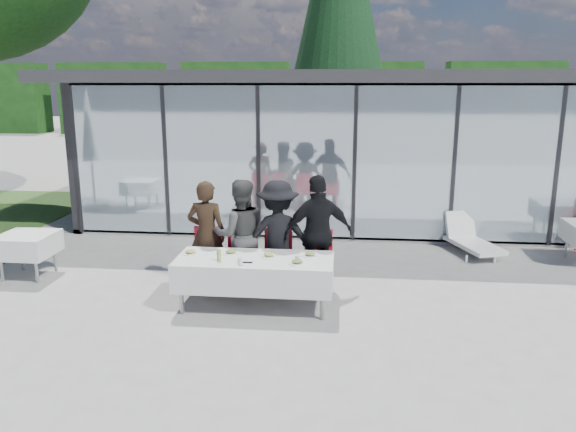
% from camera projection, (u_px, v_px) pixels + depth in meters
% --- Properties ---
extents(ground, '(90.00, 90.00, 0.00)m').
position_uv_depth(ground, '(280.00, 319.00, 7.81)').
color(ground, '#999691').
rests_on(ground, ground).
extents(pavilion, '(14.80, 8.80, 3.44)m').
position_uv_depth(pavilion, '(390.00, 123.00, 15.01)').
color(pavilion, gray).
rests_on(pavilion, ground).
extents(treeline, '(62.50, 2.00, 4.40)m').
position_uv_depth(treeline, '(301.00, 99.00, 34.59)').
color(treeline, '#123410').
rests_on(treeline, ground).
extents(dining_table, '(2.26, 0.96, 0.75)m').
position_uv_depth(dining_table, '(255.00, 272.00, 8.11)').
color(dining_table, silver).
rests_on(dining_table, ground).
extents(diner_a, '(0.68, 0.68, 1.73)m').
position_uv_depth(diner_a, '(207.00, 234.00, 8.88)').
color(diner_a, '#302115').
rests_on(diner_a, ground).
extents(diner_chair_a, '(0.44, 0.44, 0.97)m').
position_uv_depth(diner_chair_a, '(207.00, 255.00, 8.93)').
color(diner_chair_a, '#B70C1C').
rests_on(diner_chair_a, ground).
extents(diner_b, '(1.05, 1.05, 1.76)m').
position_uv_depth(diner_b, '(241.00, 234.00, 8.82)').
color(diner_b, '#454545').
rests_on(diner_b, ground).
extents(diner_chair_b, '(0.44, 0.44, 0.97)m').
position_uv_depth(diner_chair_b, '(241.00, 256.00, 8.87)').
color(diner_chair_b, '#B70C1C').
rests_on(diner_chair_b, ground).
extents(diner_c, '(1.30, 1.30, 1.75)m').
position_uv_depth(diner_c, '(278.00, 236.00, 8.76)').
color(diner_c, black).
rests_on(diner_c, ground).
extents(diner_chair_c, '(0.44, 0.44, 0.97)m').
position_uv_depth(diner_chair_c, '(278.00, 257.00, 8.81)').
color(diner_chair_c, '#B70C1C').
rests_on(diner_chair_c, ground).
extents(diner_d, '(1.37, 1.37, 1.85)m').
position_uv_depth(diner_d, '(318.00, 234.00, 8.69)').
color(diner_d, black).
rests_on(diner_d, ground).
extents(diner_chair_d, '(0.44, 0.44, 0.97)m').
position_uv_depth(diner_chair_d, '(318.00, 258.00, 8.75)').
color(diner_chair_d, '#B70C1C').
rests_on(diner_chair_d, ground).
extents(plate_a, '(0.23, 0.23, 0.07)m').
position_uv_depth(plate_a, '(191.00, 252.00, 8.24)').
color(plate_a, white).
rests_on(plate_a, dining_table).
extents(plate_b, '(0.23, 0.23, 0.07)m').
position_uv_depth(plate_b, '(231.00, 252.00, 8.25)').
color(plate_b, white).
rests_on(plate_b, dining_table).
extents(plate_c, '(0.23, 0.23, 0.07)m').
position_uv_depth(plate_c, '(269.00, 255.00, 8.11)').
color(plate_c, white).
rests_on(plate_c, dining_table).
extents(plate_d, '(0.23, 0.23, 0.07)m').
position_uv_depth(plate_d, '(310.00, 255.00, 8.14)').
color(plate_d, white).
rests_on(plate_d, dining_table).
extents(plate_extra, '(0.23, 0.23, 0.07)m').
position_uv_depth(plate_extra, '(297.00, 262.00, 7.79)').
color(plate_extra, white).
rests_on(plate_extra, dining_table).
extents(juice_bottle, '(0.06, 0.06, 0.16)m').
position_uv_depth(juice_bottle, '(219.00, 256.00, 7.90)').
color(juice_bottle, '#81B14A').
rests_on(juice_bottle, dining_table).
extents(drinking_glasses, '(0.85, 0.26, 0.10)m').
position_uv_depth(drinking_glasses, '(269.00, 260.00, 7.81)').
color(drinking_glasses, silver).
rests_on(drinking_glasses, dining_table).
extents(folded_eyeglasses, '(0.14, 0.03, 0.01)m').
position_uv_depth(folded_eyeglasses, '(247.00, 262.00, 7.84)').
color(folded_eyeglasses, black).
rests_on(folded_eyeglasses, dining_table).
extents(spare_table_left, '(0.86, 0.86, 0.74)m').
position_uv_depth(spare_table_left, '(27.00, 245.00, 9.40)').
color(spare_table_left, silver).
rests_on(spare_table_left, ground).
extents(lounger, '(1.02, 1.46, 0.72)m').
position_uv_depth(lounger, '(470.00, 239.00, 10.86)').
color(lounger, white).
rests_on(lounger, ground).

